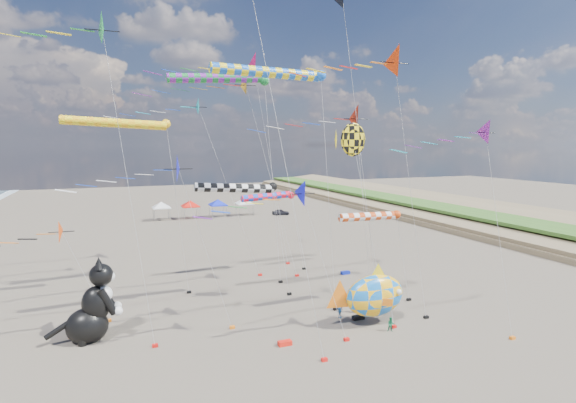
% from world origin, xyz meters
% --- Properties ---
extents(ground, '(260.00, 260.00, 0.00)m').
position_xyz_m(ground, '(0.00, 0.00, 0.00)').
color(ground, brown).
rests_on(ground, ground).
extents(delta_kite_0, '(9.55, 2.04, 12.67)m').
position_xyz_m(delta_kite_0, '(-10.18, 10.09, 11.33)').
color(delta_kite_0, '#1417C3').
rests_on(delta_kite_0, ground).
extents(delta_kite_1, '(12.32, 1.82, 17.64)m').
position_xyz_m(delta_kite_1, '(-6.54, 21.86, 16.31)').
color(delta_kite_1, '#0EA9B7').
rests_on(delta_kite_1, ground).
extents(delta_kite_2, '(9.16, 1.88, 7.97)m').
position_xyz_m(delta_kite_2, '(-18.13, 14.77, 6.68)').
color(delta_kite_2, '#F84F14').
rests_on(delta_kite_2, ground).
extents(delta_kite_4, '(13.45, 3.09, 22.79)m').
position_xyz_m(delta_kite_4, '(0.23, 24.98, 21.04)').
color(delta_kite_4, '#CC0D54').
rests_on(delta_kite_4, ground).
extents(delta_kite_5, '(10.44, 2.43, 19.80)m').
position_xyz_m(delta_kite_5, '(3.97, 6.48, 18.33)').
color(delta_kite_5, red).
rests_on(delta_kite_5, ground).
extents(delta_kite_7, '(12.48, 2.74, 16.88)m').
position_xyz_m(delta_kite_7, '(5.31, 16.44, 15.27)').
color(delta_kite_7, red).
rests_on(delta_kite_7, ground).
extents(delta_kite_8, '(9.78, 1.96, 11.00)m').
position_xyz_m(delta_kite_8, '(-3.83, 5.26, 9.68)').
color(delta_kite_8, '#1011E2').
rests_on(delta_kite_8, ground).
extents(delta_kite_9, '(8.99, 1.80, 14.87)m').
position_xyz_m(delta_kite_9, '(7.32, 1.29, 13.58)').
color(delta_kite_9, purple).
rests_on(delta_kite_9, ground).
extents(delta_kite_10, '(10.15, 2.17, 20.96)m').
position_xyz_m(delta_kite_10, '(-15.43, 9.08, 19.56)').
color(delta_kite_10, green).
rests_on(delta_kite_10, ground).
extents(delta_kite_11, '(13.36, 2.23, 19.66)m').
position_xyz_m(delta_kite_11, '(-2.58, 20.27, 18.21)').
color(delta_kite_11, '#F8AB1E').
rests_on(delta_kite_11, ground).
extents(windsock_0, '(6.96, 0.70, 7.83)m').
position_xyz_m(windsock_0, '(5.12, 10.21, 7.43)').
color(windsock_0, '#CB3D0E').
rests_on(windsock_0, ground).
extents(windsock_1, '(8.23, 0.76, 10.00)m').
position_xyz_m(windsock_1, '(-4.34, 15.35, 9.57)').
color(windsock_1, black).
rests_on(windsock_1, ground).
extents(windsock_2, '(9.98, 0.80, 18.56)m').
position_xyz_m(windsock_2, '(-3.11, 10.59, 18.08)').
color(windsock_2, blue).
rests_on(windsock_2, ground).
extents(windsock_3, '(9.69, 0.76, 15.24)m').
position_xyz_m(windsock_3, '(-13.18, 19.09, 14.79)').
color(windsock_3, yellow).
rests_on(windsock_3, ground).
extents(windsock_4, '(6.97, 0.72, 8.33)m').
position_xyz_m(windsock_4, '(0.74, 22.31, 7.92)').
color(windsock_4, red).
rests_on(windsock_4, ground).
extents(windsock_5, '(10.24, 0.87, 19.23)m').
position_xyz_m(windsock_5, '(-4.75, 18.92, 18.73)').
color(windsock_5, '#167C30').
rests_on(windsock_5, ground).
extents(angelfish_kite, '(3.74, 3.02, 14.84)m').
position_xyz_m(angelfish_kite, '(3.58, 11.16, 13.41)').
color(angelfish_kite, yellow).
rests_on(angelfish_kite, ground).
extents(cat_inflatable, '(4.19, 2.19, 5.57)m').
position_xyz_m(cat_inflatable, '(-15.74, 11.77, 2.78)').
color(cat_inflatable, black).
rests_on(cat_inflatable, ground).
extents(fish_inflatable, '(6.28, 2.59, 4.62)m').
position_xyz_m(fish_inflatable, '(3.30, 6.90, 2.24)').
color(fish_inflatable, blue).
rests_on(fish_inflatable, ground).
extents(person_adult, '(0.64, 0.53, 1.51)m').
position_xyz_m(person_adult, '(3.57, 9.39, 0.75)').
color(person_adult, '#9294A0').
rests_on(person_adult, ground).
extents(child_green, '(0.63, 0.59, 1.04)m').
position_xyz_m(child_green, '(3.79, 5.45, 0.52)').
color(child_green, '#187347').
rests_on(child_green, ground).
extents(child_blue, '(0.71, 0.50, 1.11)m').
position_xyz_m(child_blue, '(1.65, 9.02, 0.56)').
color(child_blue, '#215598').
rests_on(child_blue, ground).
extents(kite_bag_0, '(0.90, 0.44, 0.30)m').
position_xyz_m(kite_bag_0, '(2.80, 8.25, 0.15)').
color(kite_bag_0, black).
rests_on(kite_bag_0, ground).
extents(kite_bag_1, '(0.90, 0.44, 0.30)m').
position_xyz_m(kite_bag_1, '(7.77, 19.18, 0.15)').
color(kite_bag_1, '#142ACF').
rests_on(kite_bag_1, ground).
extents(kite_bag_2, '(0.90, 0.44, 0.30)m').
position_xyz_m(kite_bag_2, '(-3.97, 6.18, 0.15)').
color(kite_bag_2, red).
rests_on(kite_bag_2, ground).
extents(tent_row, '(19.20, 4.20, 3.80)m').
position_xyz_m(tent_row, '(1.50, 60.00, 3.15)').
color(tent_row, silver).
rests_on(tent_row, ground).
extents(parked_car, '(3.39, 1.74, 1.10)m').
position_xyz_m(parked_car, '(15.49, 58.00, 0.55)').
color(parked_car, '#26262D').
rests_on(parked_car, ground).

